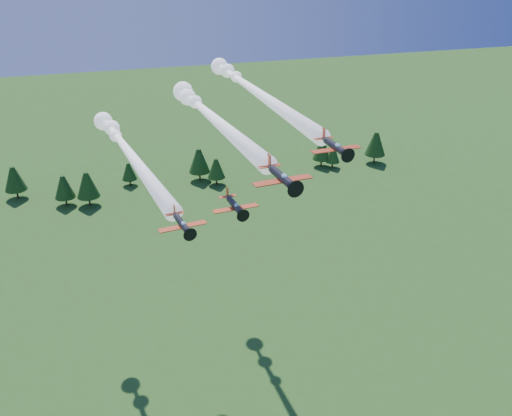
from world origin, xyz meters
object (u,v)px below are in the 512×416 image
object	(u,v)px
plane_left	(127,150)
plane_right	(253,89)
plane_lead	(210,115)
plane_slot	(235,206)

from	to	relation	value
plane_left	plane_right	world-z (taller)	plane_right
plane_lead	plane_left	world-z (taller)	plane_lead
plane_lead	plane_left	distance (m)	17.02
plane_left	plane_right	distance (m)	26.48
plane_right	plane_slot	distance (m)	31.35
plane_right	plane_slot	world-z (taller)	plane_right
plane_left	plane_slot	world-z (taller)	plane_left
plane_left	plane_slot	distance (m)	25.59
plane_right	plane_lead	bearing A→B (deg)	-132.68
plane_left	plane_slot	bearing A→B (deg)	-65.37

